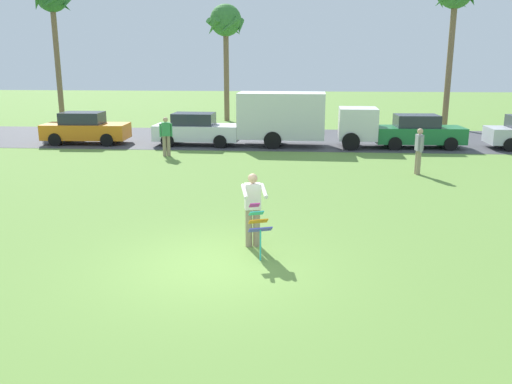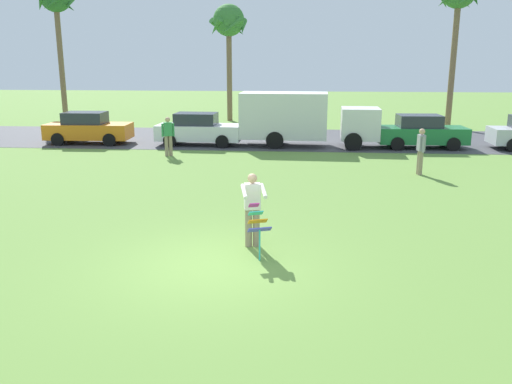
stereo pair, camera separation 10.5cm
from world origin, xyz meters
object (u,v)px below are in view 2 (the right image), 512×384
object	(u,v)px
kite_held	(258,223)
person_walker_far	(168,135)
palm_tree_right_near	(229,25)
person_walker_near	(421,150)
parked_truck_white_box	(301,118)
parked_car_white	(199,130)
parked_car_orange	(88,128)
parked_car_green	(421,132)
person_kite_flyer	(252,207)
palm_tree_left_near	(56,3)

from	to	relation	value
kite_held	person_walker_far	xyz separation A→B (m)	(-4.96, 12.14, 0.14)
palm_tree_right_near	person_walker_near	xyz separation A→B (m)	(9.39, -16.93, -5.44)
parked_truck_white_box	parked_car_white	bearing A→B (deg)	179.98
parked_car_orange	palm_tree_right_near	distance (m)	13.44
parked_truck_white_box	parked_car_green	distance (m)	5.84
person_kite_flyer	person_walker_near	bearing A→B (deg)	56.52
kite_held	person_walker_near	xyz separation A→B (m)	(5.36, 9.09, 0.14)
parked_car_orange	parked_car_green	world-z (taller)	same
parked_car_orange	palm_tree_left_near	xyz separation A→B (m)	(-5.49, 9.67, 7.01)
parked_car_orange	person_kite_flyer	bearing A→B (deg)	-56.35
person_kite_flyer	person_walker_near	size ratio (longest dim) A/B	1.00
kite_held	parked_car_green	size ratio (longest dim) A/B	0.28
person_kite_flyer	person_walker_far	bearing A→B (deg)	112.71
person_kite_flyer	parked_car_white	size ratio (longest dim) A/B	0.41
kite_held	palm_tree_right_near	world-z (taller)	palm_tree_right_near
person_walker_near	person_walker_far	size ratio (longest dim) A/B	1.00
parked_car_orange	person_walker_far	size ratio (longest dim) A/B	2.46
palm_tree_right_near	person_walker_far	world-z (taller)	palm_tree_right_near
palm_tree_right_near	person_walker_far	distance (m)	14.94
kite_held	parked_car_white	bearing A→B (deg)	105.32
palm_tree_left_near	palm_tree_right_near	size ratio (longest dim) A/B	1.20
parked_truck_white_box	parked_car_green	xyz separation A→B (m)	(5.80, -0.00, -0.64)
person_kite_flyer	parked_car_green	size ratio (longest dim) A/B	0.41
parked_car_orange	palm_tree_right_near	bearing A→B (deg)	61.42
kite_held	palm_tree_left_near	bearing A→B (deg)	121.62
person_kite_flyer	parked_car_orange	world-z (taller)	person_kite_flyer
parked_car_green	person_walker_far	world-z (taller)	person_walker_far
person_walker_far	person_walker_near	bearing A→B (deg)	-16.47
person_kite_flyer	person_walker_near	xyz separation A→B (m)	(5.54, 8.37, -0.02)
parked_car_white	parked_truck_white_box	world-z (taller)	parked_truck_white_box
person_kite_flyer	person_walker_near	world-z (taller)	same
parked_car_orange	person_walker_near	bearing A→B (deg)	-22.14
person_walker_far	person_kite_flyer	bearing A→B (deg)	-67.29
kite_held	parked_car_orange	world-z (taller)	parked_car_orange
person_kite_flyer	parked_car_white	distance (m)	15.12
kite_held	person_walker_near	size ratio (longest dim) A/B	0.68
parked_car_white	parked_car_green	bearing A→B (deg)	-0.01
person_walker_near	person_walker_far	bearing A→B (deg)	163.53
parked_car_white	parked_truck_white_box	distance (m)	5.11
person_kite_flyer	person_walker_far	xyz separation A→B (m)	(-4.78, 11.42, -0.02)
parked_car_white	person_walker_far	xyz separation A→B (m)	(-0.77, -3.15, 0.16)
parked_car_orange	kite_held	bearing A→B (deg)	-57.14
person_walker_far	parked_car_green	bearing A→B (deg)	15.14
person_walker_far	parked_truck_white_box	bearing A→B (deg)	28.35
parked_truck_white_box	person_walker_far	bearing A→B (deg)	-151.65
parked_truck_white_box	palm_tree_left_near	distance (m)	19.95
person_kite_flyer	kite_held	bearing A→B (deg)	-76.15
kite_held	parked_car_green	distance (m)	16.69
person_kite_flyer	person_walker_far	size ratio (longest dim) A/B	1.00
palm_tree_right_near	parked_car_orange	bearing A→B (deg)	-118.58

